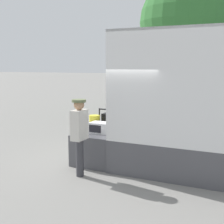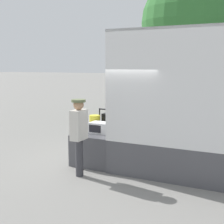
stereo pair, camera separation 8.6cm
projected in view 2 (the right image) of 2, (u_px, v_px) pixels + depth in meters
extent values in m
plane|color=gray|center=(123.00, 161.00, 8.51)|extent=(160.00, 160.00, 0.00)
cube|color=#4C4C51|center=(206.00, 157.00, 7.52)|extent=(4.36, 2.15, 0.82)
cube|color=white|center=(216.00, 84.00, 8.20)|extent=(4.36, 0.06, 2.58)
cube|color=white|center=(202.00, 89.00, 6.33)|extent=(4.36, 0.06, 2.58)
cube|color=white|center=(212.00, 31.00, 7.07)|extent=(4.36, 2.15, 0.06)
cylinder|color=#3370B2|center=(166.00, 124.00, 8.62)|extent=(0.28, 0.28, 0.35)
cube|color=#B2A893|center=(184.00, 131.00, 7.80)|extent=(0.44, 0.32, 0.29)
cube|color=#4C4C51|center=(105.00, 144.00, 8.69)|extent=(1.10, 2.05, 0.82)
cube|color=white|center=(100.00, 128.00, 8.24)|extent=(0.53, 0.40, 0.28)
cube|color=black|center=(95.00, 129.00, 8.08)|extent=(0.34, 0.01, 0.19)
cube|color=black|center=(112.00, 120.00, 8.95)|extent=(0.47, 0.40, 0.41)
cylinder|color=slate|center=(118.00, 120.00, 8.87)|extent=(0.18, 0.22, 0.22)
cylinder|color=black|center=(100.00, 118.00, 8.85)|extent=(0.04, 0.04, 0.57)
cylinder|color=black|center=(117.00, 120.00, 8.61)|extent=(0.04, 0.04, 0.57)
cylinder|color=black|center=(107.00, 116.00, 9.27)|extent=(0.04, 0.04, 0.57)
cylinder|color=black|center=(124.00, 117.00, 9.03)|extent=(0.04, 0.04, 0.57)
cylinder|color=black|center=(108.00, 110.00, 8.69)|extent=(0.56, 0.04, 0.04)
cylinder|color=black|center=(115.00, 107.00, 9.11)|extent=(0.56, 0.04, 0.04)
cylinder|color=yellow|center=(95.00, 122.00, 8.79)|extent=(0.30, 0.30, 0.38)
cylinder|color=#38383D|center=(79.00, 158.00, 7.31)|extent=(0.18, 0.18, 0.88)
cube|color=beige|center=(79.00, 125.00, 7.19)|extent=(0.24, 0.44, 0.70)
sphere|color=tan|center=(79.00, 105.00, 7.12)|extent=(0.24, 0.24, 0.24)
cylinder|color=#606B47|center=(78.00, 101.00, 7.11)|extent=(0.33, 0.33, 0.06)
cylinder|color=brown|center=(186.00, 90.00, 16.33)|extent=(0.36, 0.36, 2.62)
sphere|color=#337033|center=(188.00, 22.00, 15.81)|extent=(4.72, 4.72, 4.72)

